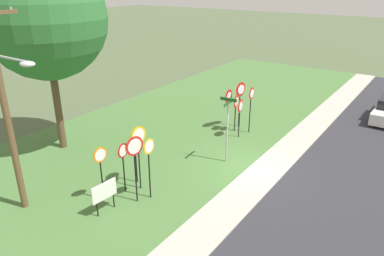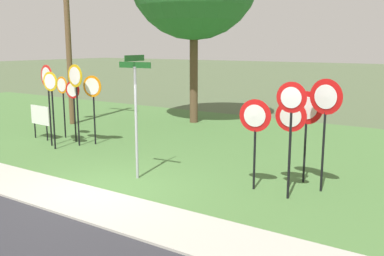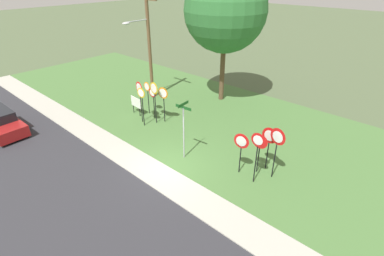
# 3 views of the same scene
# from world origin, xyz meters

# --- Properties ---
(ground_plane) EXTENTS (160.00, 160.00, 0.00)m
(ground_plane) POSITION_xyz_m (0.00, 0.00, 0.00)
(ground_plane) COLOR #4C5B3D
(sidewalk_strip) EXTENTS (44.00, 1.60, 0.06)m
(sidewalk_strip) POSITION_xyz_m (0.00, -0.80, 0.03)
(sidewalk_strip) COLOR #ADAA9E
(sidewalk_strip) RESTS_ON ground_plane
(grass_median) EXTENTS (44.00, 12.00, 0.04)m
(grass_median) POSITION_xyz_m (0.00, 6.00, 0.02)
(grass_median) COLOR #477038
(grass_median) RESTS_ON ground_plane
(stop_sign_near_left) EXTENTS (0.76, 0.12, 2.81)m
(stop_sign_near_left) POSITION_xyz_m (-4.12, 2.89, 2.10)
(stop_sign_near_left) COLOR black
(stop_sign_near_left) RESTS_ON grass_median
(stop_sign_near_right) EXTENTS (0.76, 0.17, 2.79)m
(stop_sign_near_right) POSITION_xyz_m (-4.91, 2.35, 2.09)
(stop_sign_near_right) COLOR black
(stop_sign_near_right) RESTS_ON grass_median
(stop_sign_far_left) EXTENTS (0.61, 0.12, 2.19)m
(stop_sign_far_left) POSITION_xyz_m (-4.68, 3.23, 1.60)
(stop_sign_far_left) COLOR black
(stop_sign_far_left) RESTS_ON grass_median
(stop_sign_far_center) EXTENTS (0.73, 0.16, 2.42)m
(stop_sign_far_center) POSITION_xyz_m (-3.82, 3.36, 1.80)
(stop_sign_far_center) COLOR black
(stop_sign_far_center) RESTS_ON grass_median
(stop_sign_far_right) EXTENTS (0.63, 0.11, 2.59)m
(stop_sign_far_right) POSITION_xyz_m (-4.41, 2.09, 1.89)
(stop_sign_far_right) COLOR black
(stop_sign_far_right) RESTS_ON grass_median
(stop_sign_center_tall) EXTENTS (0.63, 0.11, 2.30)m
(stop_sign_center_tall) POSITION_xyz_m (-5.59, 3.52, 1.69)
(stop_sign_center_tall) COLOR black
(stop_sign_center_tall) RESTS_ON grass_median
(yield_sign_near_left) EXTENTS (0.82, 0.19, 2.69)m
(yield_sign_near_left) POSITION_xyz_m (4.39, 2.81, 2.07)
(yield_sign_near_left) COLOR black
(yield_sign_near_left) RESTS_ON grass_median
(yield_sign_near_right) EXTENTS (0.77, 0.14, 2.20)m
(yield_sign_near_right) POSITION_xyz_m (2.98, 2.05, 1.67)
(yield_sign_near_right) COLOR black
(yield_sign_near_right) RESTS_ON grass_median
(yield_sign_far_left) EXTENTS (0.83, 0.10, 2.33)m
(yield_sign_far_left) POSITION_xyz_m (3.80, 3.25, 1.78)
(yield_sign_far_left) COLOR black
(yield_sign_far_left) RESTS_ON grass_median
(yield_sign_far_right) EXTENTS (0.69, 0.11, 2.67)m
(yield_sign_far_right) POSITION_xyz_m (3.92, 1.89, 2.02)
(yield_sign_far_right) COLOR black
(yield_sign_far_right) RESTS_ON grass_median
(yield_sign_center) EXTENTS (0.76, 0.13, 2.15)m
(yield_sign_center) POSITION_xyz_m (3.63, 2.66, 1.63)
(yield_sign_center) COLOR black
(yield_sign_center) RESTS_ON grass_median
(street_name_post) EXTENTS (0.96, 0.81, 3.20)m
(street_name_post) POSITION_xyz_m (0.04, 1.19, 1.93)
(street_name_post) COLOR #9EA0A8
(street_name_post) RESTS_ON grass_median
(utility_pole) EXTENTS (2.10, 2.26, 8.14)m
(utility_pole) POSITION_xyz_m (-7.67, 5.54, 4.45)
(utility_pole) COLOR brown
(utility_pole) RESTS_ON grass_median
(notice_board) EXTENTS (1.10, 0.11, 1.25)m
(notice_board) POSITION_xyz_m (-6.11, 2.86, 0.87)
(notice_board) COLOR black
(notice_board) RESTS_ON grass_median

